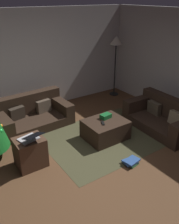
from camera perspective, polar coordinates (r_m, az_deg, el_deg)
The scene contains 12 objects.
ground_plane at distance 4.52m, azimuth 1.02°, elevation -13.45°, with size 6.40×6.40×0.00m, color brown.
rear_partition at distance 6.52m, azimuth -15.29°, elevation 11.08°, with size 6.40×0.12×2.60m, color #BCB7B2.
couch_left at distance 6.01m, azimuth -13.34°, elevation -0.54°, with size 1.76×1.02×0.72m.
couch_right at distance 5.95m, azimuth 16.93°, elevation -1.21°, with size 0.95×1.72×0.70m.
ottoman at distance 5.33m, azimuth 3.72°, elevation -4.10°, with size 0.88×0.71×0.42m, color #332319.
gift_box at distance 5.32m, azimuth 3.83°, elevation -0.96°, with size 0.23×0.16×0.10m, color #19662D.
tv_remote at distance 5.11m, azimuth 3.18°, elevation -2.61°, with size 0.05×0.16×0.02m, color black.
side_table at distance 4.60m, azimuth -13.72°, elevation -9.18°, with size 0.52×0.44×0.56m, color #4C3323.
laptop at distance 4.37m, azimuth -13.72°, elevation -5.86°, with size 0.41×0.48×0.19m.
book_stack at distance 4.69m, azimuth 9.71°, elevation -11.44°, with size 0.32×0.27×0.10m.
corner_lamp at distance 7.37m, azimuth 6.25°, elevation 15.33°, with size 0.36×0.36×1.79m.
area_rug at distance 5.43m, azimuth 3.66°, elevation -5.99°, with size 2.60×2.00×0.01m, color #45432A.
Camera 1 is at (-2.03, -2.85, 2.87)m, focal length 38.96 mm.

